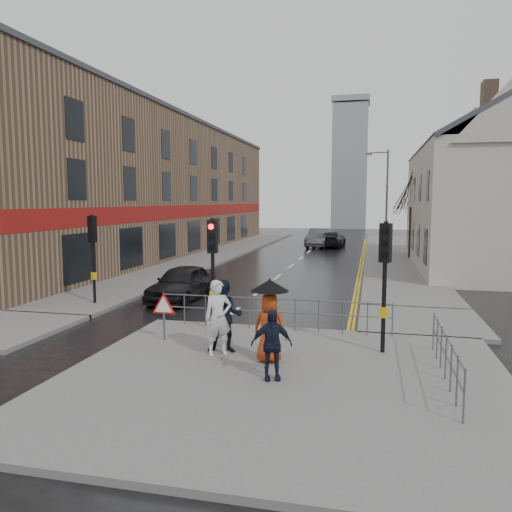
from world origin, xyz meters
The scene contains 24 objects.
ground centered at (0.00, 0.00, 0.00)m, with size 120.00×120.00×0.00m, color black.
near_pavement centered at (3.00, -3.50, 0.07)m, with size 10.00×9.00×0.14m, color #605E5B.
left_pavement centered at (-6.50, 23.00, 0.07)m, with size 4.00×44.00×0.14m, color #605E5B.
right_pavement centered at (6.50, 25.00, 0.07)m, with size 4.00×40.00×0.14m, color #605E5B.
pavement_bridge_right centered at (6.50, 3.00, 0.07)m, with size 4.00×4.20×0.14m, color #605E5B.
building_left_terrace centered at (-12.00, 22.00, 5.00)m, with size 8.00×42.00×10.00m, color #81624A.
building_right_cream centered at (12.00, 18.00, 4.78)m, with size 9.00×16.40×10.10m.
church_tower centered at (1.50, 62.00, 9.00)m, with size 5.00×5.00×18.00m, color gray.
traffic_signal_near_left centered at (0.20, 0.20, 2.46)m, with size 0.28×0.27×3.40m.
traffic_signal_near_right centered at (5.20, -1.00, 2.46)m, with size 0.34×0.33×3.40m.
traffic_signal_far_left centered at (-5.50, 3.00, 2.46)m, with size 0.34×0.33×3.40m.
guard_railing_front centered at (1.95, 0.60, 0.86)m, with size 7.14×0.04×1.00m.
guard_railing_side centered at (6.50, -2.75, 0.84)m, with size 0.04×4.54×1.00m.
warning_sign centered at (-0.80, -1.21, 1.04)m, with size 0.80×0.07×1.35m.
street_lamp centered at (5.82, 28.00, 4.71)m, with size 1.83×0.25×8.00m.
tree_near centered at (7.50, 22.00, 5.14)m, with size 2.40×2.40×6.58m.
tree_far centered at (8.00, 30.00, 4.42)m, with size 2.40×2.40×5.64m.
pedestrian_a centered at (1.10, -2.16, 1.10)m, with size 0.70×0.46×1.92m, color silver.
pedestrian_b centered at (1.20, -1.91, 1.09)m, with size 0.92×0.72×1.90m, color black.
pedestrian_with_umbrella centered at (2.49, -2.42, 1.25)m, with size 0.96×0.96×2.03m.
pedestrian_d centered at (2.77, -3.60, 0.92)m, with size 0.92×0.38×1.57m, color black.
car_parked centered at (-2.64, 4.84, 0.72)m, with size 1.70×4.22×1.44m, color black.
car_mid centered at (0.39, 29.90, 0.82)m, with size 1.74×4.99×1.64m, color #47494C.
car_far centered at (1.51, 30.04, 0.68)m, with size 1.92×4.72×1.37m, color black.
Camera 1 is at (4.84, -14.03, 4.05)m, focal length 35.00 mm.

